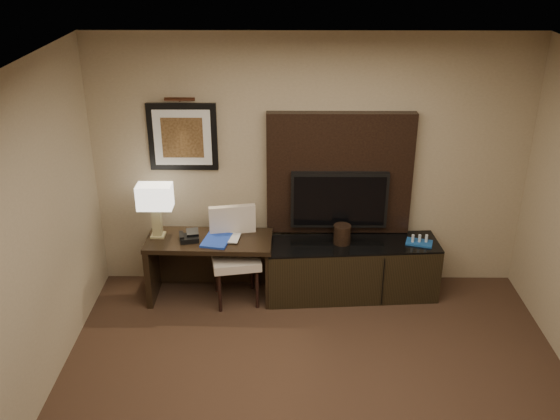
{
  "coord_description": "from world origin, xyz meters",
  "views": [
    {
      "loc": [
        -0.27,
        -3.56,
        3.61
      ],
      "look_at": [
        -0.31,
        1.8,
        1.15
      ],
      "focal_mm": 40.0,
      "sensor_mm": 36.0,
      "label": 1
    }
  ],
  "objects_px": {
    "tv": "(339,200)",
    "ice_bucket": "(342,234)",
    "desk_chair": "(236,258)",
    "desk_phone": "(189,236)",
    "desk": "(211,268)",
    "credenza": "(352,269)",
    "table_lamp": "(156,211)",
    "minibar_tray": "(420,239)"
  },
  "relations": [
    {
      "from": "desk_phone",
      "to": "ice_bucket",
      "type": "height_order",
      "value": "ice_bucket"
    },
    {
      "from": "desk",
      "to": "desk_phone",
      "type": "bearing_deg",
      "value": -166.54
    },
    {
      "from": "desk",
      "to": "tv",
      "type": "distance_m",
      "value": 1.52
    },
    {
      "from": "desk",
      "to": "table_lamp",
      "type": "distance_m",
      "value": 0.83
    },
    {
      "from": "table_lamp",
      "to": "desk_phone",
      "type": "relative_size",
      "value": 3.14
    },
    {
      "from": "credenza",
      "to": "desk_chair",
      "type": "bearing_deg",
      "value": -178.85
    },
    {
      "from": "desk",
      "to": "minibar_tray",
      "type": "xyz_separation_m",
      "value": [
        2.16,
        0.05,
        0.32
      ]
    },
    {
      "from": "desk",
      "to": "ice_bucket",
      "type": "bearing_deg",
      "value": 4.27
    },
    {
      "from": "table_lamp",
      "to": "minibar_tray",
      "type": "distance_m",
      "value": 2.71
    },
    {
      "from": "desk",
      "to": "table_lamp",
      "type": "xyz_separation_m",
      "value": [
        -0.53,
        0.05,
        0.63
      ]
    },
    {
      "from": "tv",
      "to": "table_lamp",
      "type": "height_order",
      "value": "tv"
    },
    {
      "from": "desk",
      "to": "desk_phone",
      "type": "xyz_separation_m",
      "value": [
        -0.19,
        -0.04,
        0.39
      ]
    },
    {
      "from": "desk",
      "to": "credenza",
      "type": "distance_m",
      "value": 1.48
    },
    {
      "from": "desk_chair",
      "to": "table_lamp",
      "type": "relative_size",
      "value": 1.73
    },
    {
      "from": "credenza",
      "to": "table_lamp",
      "type": "distance_m",
      "value": 2.12
    },
    {
      "from": "tv",
      "to": "desk_chair",
      "type": "bearing_deg",
      "value": -164.06
    },
    {
      "from": "credenza",
      "to": "table_lamp",
      "type": "relative_size",
      "value": 3.08
    },
    {
      "from": "tv",
      "to": "minibar_tray",
      "type": "relative_size",
      "value": 3.76
    },
    {
      "from": "credenza",
      "to": "ice_bucket",
      "type": "relative_size",
      "value": 8.89
    },
    {
      "from": "desk",
      "to": "minibar_tray",
      "type": "bearing_deg",
      "value": 3.07
    },
    {
      "from": "credenza",
      "to": "table_lamp",
      "type": "xyz_separation_m",
      "value": [
        -2.01,
        0.0,
        0.67
      ]
    },
    {
      "from": "tv",
      "to": "desk_phone",
      "type": "relative_size",
      "value": 5.44
    },
    {
      "from": "desk",
      "to": "desk_chair",
      "type": "relative_size",
      "value": 1.29
    },
    {
      "from": "desk_phone",
      "to": "tv",
      "type": "bearing_deg",
      "value": -1.35
    },
    {
      "from": "credenza",
      "to": "desk_phone",
      "type": "distance_m",
      "value": 1.73
    },
    {
      "from": "desk_phone",
      "to": "ice_bucket",
      "type": "xyz_separation_m",
      "value": [
        1.56,
        0.1,
        -0.02
      ]
    },
    {
      "from": "credenza",
      "to": "tv",
      "type": "xyz_separation_m",
      "value": [
        -0.15,
        0.19,
        0.71
      ]
    },
    {
      "from": "desk_chair",
      "to": "ice_bucket",
      "type": "bearing_deg",
      "value": -4.06
    },
    {
      "from": "desk_chair",
      "to": "table_lamp",
      "type": "xyz_separation_m",
      "value": [
        -0.8,
        0.12,
        0.48
      ]
    },
    {
      "from": "tv",
      "to": "desk_chair",
      "type": "distance_m",
      "value": 1.23
    },
    {
      "from": "desk",
      "to": "ice_bucket",
      "type": "height_order",
      "value": "ice_bucket"
    },
    {
      "from": "desk_chair",
      "to": "minibar_tray",
      "type": "distance_m",
      "value": 1.9
    },
    {
      "from": "minibar_tray",
      "to": "tv",
      "type": "bearing_deg",
      "value": 167.29
    },
    {
      "from": "minibar_tray",
      "to": "desk_phone",
      "type": "bearing_deg",
      "value": -177.72
    },
    {
      "from": "tv",
      "to": "minibar_tray",
      "type": "bearing_deg",
      "value": -12.71
    },
    {
      "from": "tv",
      "to": "ice_bucket",
      "type": "distance_m",
      "value": 0.36
    },
    {
      "from": "tv",
      "to": "table_lamp",
      "type": "xyz_separation_m",
      "value": [
        -1.87,
        -0.19,
        -0.04
      ]
    },
    {
      "from": "credenza",
      "to": "ice_bucket",
      "type": "distance_m",
      "value": 0.42
    },
    {
      "from": "desk",
      "to": "credenza",
      "type": "xyz_separation_m",
      "value": [
        1.48,
        0.05,
        -0.04
      ]
    },
    {
      "from": "credenza",
      "to": "desk_phone",
      "type": "xyz_separation_m",
      "value": [
        -1.68,
        -0.09,
        0.43
      ]
    },
    {
      "from": "credenza",
      "to": "tv",
      "type": "relative_size",
      "value": 1.78
    },
    {
      "from": "desk",
      "to": "ice_bucket",
      "type": "xyz_separation_m",
      "value": [
        1.37,
        0.06,
        0.37
      ]
    }
  ]
}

